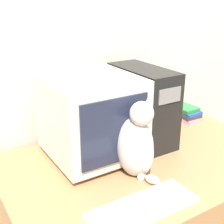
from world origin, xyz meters
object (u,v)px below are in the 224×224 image
object	(u,v)px
computer_tower	(142,105)
keyboard	(143,207)
cat	(137,144)
pen	(116,208)
crt_monitor	(92,117)
book_stack	(185,113)

from	to	relation	value
computer_tower	keyboard	world-z (taller)	computer_tower
cat	pen	distance (m)	0.32
keyboard	cat	size ratio (longest dim) A/B	1.21
keyboard	pen	bearing A→B (deg)	146.46
crt_monitor	computer_tower	world-z (taller)	same
cat	book_stack	world-z (taller)	cat
pen	keyboard	bearing A→B (deg)	-33.54
keyboard	book_stack	xyz separation A→B (m)	(0.84, 0.63, 0.03)
crt_monitor	cat	bearing A→B (deg)	-72.85
computer_tower	keyboard	size ratio (longest dim) A/B	0.96
computer_tower	book_stack	bearing A→B (deg)	12.23
cat	pen	bearing A→B (deg)	-159.14
crt_monitor	book_stack	size ratio (longest dim) A/B	2.16
crt_monitor	book_stack	world-z (taller)	crt_monitor
crt_monitor	pen	distance (m)	0.52
computer_tower	keyboard	xyz separation A→B (m)	(-0.38, -0.53, -0.21)
book_stack	pen	xyz separation A→B (m)	(-0.93, -0.57, -0.04)
crt_monitor	pen	xyz separation A→B (m)	(-0.13, -0.45, -0.22)
cat	pen	size ratio (longest dim) A/B	2.60
computer_tower	book_stack	xyz separation A→B (m)	(0.46, 0.10, -0.18)
crt_monitor	computer_tower	distance (m)	0.35
computer_tower	book_stack	world-z (taller)	computer_tower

